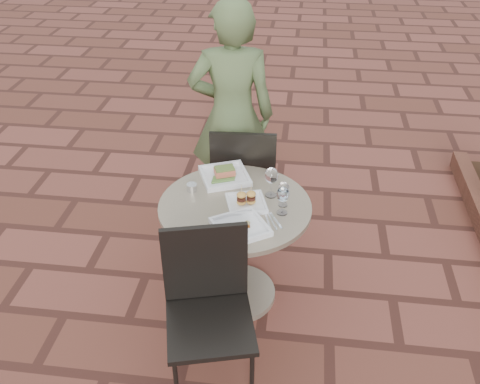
# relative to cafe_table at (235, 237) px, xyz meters

# --- Properties ---
(ground) EXTENTS (60.00, 60.00, 0.00)m
(ground) POSITION_rel_cafe_table_xyz_m (0.20, 0.10, -0.48)
(ground) COLOR brown
(ground) RESTS_ON ground
(cafe_table) EXTENTS (0.90, 0.90, 0.73)m
(cafe_table) POSITION_rel_cafe_table_xyz_m (0.00, 0.00, 0.00)
(cafe_table) COLOR gray
(cafe_table) RESTS_ON ground
(chair_far) EXTENTS (0.46, 0.46, 0.93)m
(chair_far) POSITION_rel_cafe_table_xyz_m (-0.02, 0.62, 0.07)
(chair_far) COLOR black
(chair_far) RESTS_ON ground
(chair_near) EXTENTS (0.54, 0.54, 0.93)m
(chair_near) POSITION_rel_cafe_table_xyz_m (-0.06, -0.59, 0.07)
(chair_near) COLOR black
(chair_near) RESTS_ON ground
(diner) EXTENTS (0.67, 0.49, 1.70)m
(diner) POSITION_rel_cafe_table_xyz_m (-0.15, 0.92, 0.36)
(diner) COLOR #465830
(diner) RESTS_ON ground
(plate_salmon) EXTENTS (0.37, 0.37, 0.08)m
(plate_salmon) POSITION_rel_cafe_table_xyz_m (-0.10, 0.28, 0.27)
(plate_salmon) COLOR silver
(plate_salmon) RESTS_ON cafe_table
(plate_sliders) EXTENTS (0.27, 0.27, 0.14)m
(plate_sliders) POSITION_rel_cafe_table_xyz_m (0.07, 0.00, 0.27)
(plate_sliders) COLOR silver
(plate_sliders) RESTS_ON cafe_table
(plate_tuna) EXTENTS (0.37, 0.37, 0.03)m
(plate_tuna) POSITION_rel_cafe_table_xyz_m (0.06, -0.23, 0.26)
(plate_tuna) COLOR silver
(plate_tuna) RESTS_ON cafe_table
(wine_glass_right) EXTENTS (0.07, 0.07, 0.18)m
(wine_glass_right) POSITION_rel_cafe_table_xyz_m (0.28, -0.05, 0.37)
(wine_glass_right) COLOR white
(wine_glass_right) RESTS_ON cafe_table
(wine_glass_mid) EXTENTS (0.08, 0.08, 0.19)m
(wine_glass_mid) POSITION_rel_cafe_table_xyz_m (0.20, 0.12, 0.38)
(wine_glass_mid) COLOR white
(wine_glass_mid) RESTS_ON cafe_table
(wine_glass_far) EXTENTS (0.07, 0.07, 0.16)m
(wine_glass_far) POSITION_rel_cafe_table_xyz_m (0.28, 0.03, 0.36)
(wine_glass_far) COLOR white
(wine_glass_far) RESTS_ON cafe_table
(steel_ramekin) EXTENTS (0.08, 0.08, 0.05)m
(steel_ramekin) POSITION_rel_cafe_table_xyz_m (-0.28, 0.11, 0.27)
(steel_ramekin) COLOR silver
(steel_ramekin) RESTS_ON cafe_table
(cutlery_set) EXTENTS (0.16, 0.21, 0.00)m
(cutlery_set) POSITION_rel_cafe_table_xyz_m (0.23, -0.13, 0.25)
(cutlery_set) COLOR silver
(cutlery_set) RESTS_ON cafe_table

